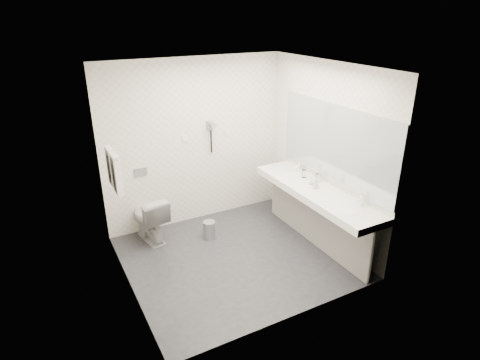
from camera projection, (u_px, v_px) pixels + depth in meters
floor at (235, 257)px, 5.45m from camera, size 2.80×2.80×0.00m
ceiling at (235, 67)px, 4.47m from camera, size 2.80×2.80×0.00m
wall_back at (195, 143)px, 6.01m from camera, size 2.80×0.00×2.80m
wall_front at (297, 215)px, 3.90m from camera, size 2.80×0.00×2.80m
wall_left at (120, 194)px, 4.35m from camera, size 0.00×2.60×2.60m
wall_right at (325, 154)px, 5.57m from camera, size 0.00×2.60×2.60m
vanity_counter at (315, 193)px, 5.46m from camera, size 0.55×2.20×0.10m
vanity_panel at (315, 220)px, 5.64m from camera, size 0.03×2.15×0.75m
vanity_post_near at (371, 256)px, 4.81m from camera, size 0.06×0.06×0.75m
vanity_post_far at (276, 192)px, 6.50m from camera, size 0.06×0.06×0.75m
mirror at (335, 144)px, 5.32m from camera, size 0.02×2.20×1.05m
basin_near at (349, 210)px, 4.92m from camera, size 0.40×0.31×0.05m
basin_far at (288, 174)px, 5.97m from camera, size 0.40×0.31×0.05m
faucet_near at (362, 200)px, 4.97m from camera, size 0.04×0.04×0.15m
faucet_far at (299, 166)px, 6.02m from camera, size 0.04×0.04×0.15m
soap_bottle_a at (318, 185)px, 5.45m from camera, size 0.06×0.06×0.09m
soap_bottle_b at (311, 182)px, 5.57m from camera, size 0.09×0.09×0.08m
soap_bottle_c at (315, 184)px, 5.43m from camera, size 0.05×0.05×0.13m
glass_left at (317, 178)px, 5.66m from camera, size 0.07×0.07×0.12m
glass_right at (304, 174)px, 5.79m from camera, size 0.08×0.08×0.12m
toilet at (149, 218)px, 5.75m from camera, size 0.48×0.73×0.68m
flush_plate at (141, 172)px, 5.75m from camera, size 0.18×0.02×0.12m
pedal_bin at (209, 230)px, 5.87m from camera, size 0.23×0.23×0.25m
bin_lid at (209, 222)px, 5.81m from camera, size 0.18×0.18×0.02m
towel_rail at (111, 153)px, 4.70m from camera, size 0.02×0.62×0.02m
towel_near at (117, 174)px, 4.67m from camera, size 0.07×0.24×0.48m
towel_far at (111, 166)px, 4.90m from camera, size 0.07×0.24×0.48m
dryer_cradle at (210, 125)px, 6.00m from camera, size 0.10×0.04×0.14m
dryer_barrel at (212, 124)px, 5.93m from camera, size 0.08×0.14×0.08m
dryer_cord at (211, 141)px, 6.08m from camera, size 0.02×0.02×0.35m
switch_plate_a at (185, 138)px, 5.90m from camera, size 0.09×0.02×0.09m
switch_plate_b at (228, 132)px, 6.20m from camera, size 0.09×0.02×0.09m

